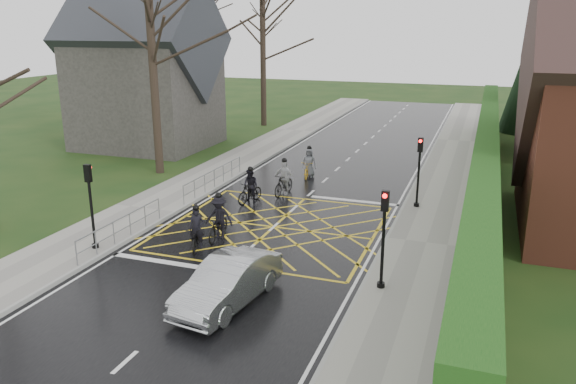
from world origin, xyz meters
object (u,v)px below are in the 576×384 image
Objects in this scene: cyclist_lead at (309,166)px; cyclist_rear at (196,235)px; cyclist_back at (250,189)px; car at (228,282)px; cyclist_mid at (219,222)px; cyclist_front at (284,181)px.

cyclist_rear is at bearing -101.21° from cyclist_lead.
cyclist_back reaches higher than car.
cyclist_mid is 1.03× the size of cyclist_front.
cyclist_rear is 10.87m from cyclist_lead.
cyclist_rear is at bearing -71.00° from cyclist_back.
cyclist_back is at bearing -109.70° from cyclist_lead.
cyclist_rear is 4.47m from car.
cyclist_front is 0.45× the size of car.
cyclist_lead is 14.40m from car.
cyclist_rear is 0.97× the size of cyclist_front.
cyclist_back is at bearing 92.58° from cyclist_mid.
cyclist_lead is at bearing 92.74° from cyclist_back.
cyclist_front reaches higher than cyclist_rear.
cyclist_lead is (0.52, 9.62, -0.07)m from cyclist_mid.
cyclist_mid is at bearing -85.91° from cyclist_front.
cyclist_front reaches higher than cyclist_lead.
cyclist_back is 9.69m from car.
cyclist_front is at bearing 73.56° from cyclist_back.
cyclist_rear is 1.26m from cyclist_mid.
cyclist_lead is at bearing 81.29° from cyclist_mid.
cyclist_mid reaches higher than cyclist_lead.
cyclist_back is 0.97× the size of cyclist_lead.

